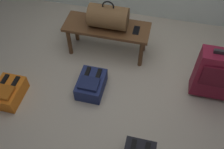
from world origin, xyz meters
The scene contains 7 objects.
ground_plane centered at (0.00, 0.00, 0.00)m, with size 6.60×6.60×0.00m, color #B2A893.
bench centered at (-0.28, 0.71, 0.35)m, with size 1.00×0.36×0.42m.
duffel_bag_brown centered at (-0.26, 0.71, 0.55)m, with size 0.44×0.26×0.34m.
cell_phone centered at (0.07, 0.71, 0.43)m, with size 0.07×0.14×0.01m.
suitcase_upright_burgundy centered at (0.97, 0.33, 0.34)m, with size 0.43×0.21×0.67m.
backpack_navy centered at (-0.31, 0.09, 0.09)m, with size 0.28×0.38×0.21m.
backpack_orange centered at (-1.15, -0.22, 0.09)m, with size 0.28×0.38×0.21m.
Camera 1 is at (0.31, -1.51, 2.35)m, focal length 41.01 mm.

